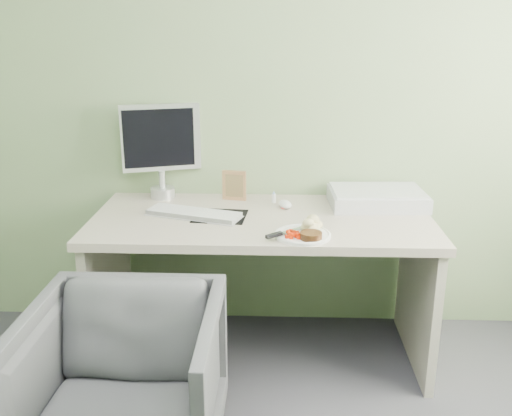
{
  "coord_description": "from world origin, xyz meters",
  "views": [
    {
      "loc": [
        0.07,
        -0.92,
        1.59
      ],
      "look_at": [
        -0.02,
        1.5,
        0.81
      ],
      "focal_mm": 40.0,
      "sensor_mm": 36.0,
      "label": 1
    }
  ],
  "objects_px": {
    "monitor": "(161,146)",
    "plate": "(303,235)",
    "desk_chair": "(124,387)",
    "desk": "(262,253)",
    "scanner": "(377,199)"
  },
  "relations": [
    {
      "from": "desk_chair",
      "to": "plate",
      "type": "bearing_deg",
      "value": 38.35
    },
    {
      "from": "desk",
      "to": "monitor",
      "type": "bearing_deg",
      "value": 149.36
    },
    {
      "from": "scanner",
      "to": "monitor",
      "type": "xyz_separation_m",
      "value": [
        -1.1,
        0.11,
        0.24
      ]
    },
    {
      "from": "desk",
      "to": "monitor",
      "type": "relative_size",
      "value": 3.31
    },
    {
      "from": "desk",
      "to": "scanner",
      "type": "relative_size",
      "value": 3.43
    },
    {
      "from": "plate",
      "to": "monitor",
      "type": "distance_m",
      "value": 0.95
    },
    {
      "from": "monitor",
      "to": "desk_chair",
      "type": "distance_m",
      "value": 1.28
    },
    {
      "from": "monitor",
      "to": "plate",
      "type": "bearing_deg",
      "value": -56.23
    },
    {
      "from": "desk",
      "to": "desk_chair",
      "type": "bearing_deg",
      "value": -121.95
    },
    {
      "from": "desk",
      "to": "plate",
      "type": "distance_m",
      "value": 0.37
    },
    {
      "from": "scanner",
      "to": "monitor",
      "type": "bearing_deg",
      "value": 171.4
    },
    {
      "from": "plate",
      "to": "scanner",
      "type": "relative_size",
      "value": 0.52
    },
    {
      "from": "desk",
      "to": "monitor",
      "type": "xyz_separation_m",
      "value": [
        -0.53,
        0.31,
        0.46
      ]
    },
    {
      "from": "monitor",
      "to": "desk_chair",
      "type": "relative_size",
      "value": 0.68
    },
    {
      "from": "desk_chair",
      "to": "monitor",
      "type": "bearing_deg",
      "value": 92.65
    }
  ]
}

